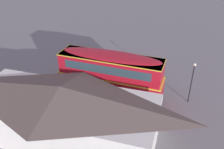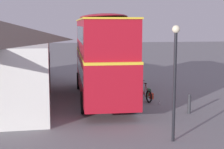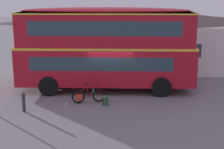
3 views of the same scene
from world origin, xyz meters
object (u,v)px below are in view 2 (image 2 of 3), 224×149
at_px(touring_bicycle, 145,94).
at_px(backpack_on_ground, 149,92).
at_px(water_bottle_clear_plastic, 159,103).
at_px(kerb_bollard, 189,103).
at_px(street_lamp, 175,70).
at_px(double_decker_bus, 102,53).

relative_size(touring_bicycle, backpack_on_ground, 3.25).
height_order(water_bottle_clear_plastic, kerb_bollard, kerb_bollard).
distance_m(water_bottle_clear_plastic, street_lamp, 6.16).
xyz_separation_m(backpack_on_ground, water_bottle_clear_plastic, (-2.00, -0.05, -0.18)).
xyz_separation_m(double_decker_bus, water_bottle_clear_plastic, (-1.97, -2.82, -2.55)).
xyz_separation_m(touring_bicycle, water_bottle_clear_plastic, (-1.05, -0.50, -0.28)).
xyz_separation_m(double_decker_bus, street_lamp, (-7.45, -1.65, -0.01)).
distance_m(backpack_on_ground, kerb_bollard, 4.03).
bearing_deg(kerb_bollard, double_decker_bus, 43.66).
bearing_deg(touring_bicycle, backpack_on_ground, -25.41).
bearing_deg(kerb_bollard, backpack_on_ground, 13.34).
height_order(touring_bicycle, kerb_bollard, touring_bicycle).
xyz_separation_m(touring_bicycle, backpack_on_ground, (0.95, -0.45, -0.10)).
relative_size(water_bottle_clear_plastic, kerb_bollard, 0.22).
bearing_deg(touring_bicycle, kerb_bollard, -155.03).
height_order(touring_bicycle, street_lamp, street_lamp).
xyz_separation_m(backpack_on_ground, kerb_bollard, (-3.91, -0.93, 0.22)).
height_order(double_decker_bus, kerb_bollard, double_decker_bus).
distance_m(double_decker_bus, kerb_bollard, 5.77).
xyz_separation_m(water_bottle_clear_plastic, street_lamp, (-5.49, 1.17, 2.53)).
relative_size(double_decker_bus, water_bottle_clear_plastic, 47.94).
xyz_separation_m(double_decker_bus, backpack_on_ground, (0.04, -2.77, -2.37)).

